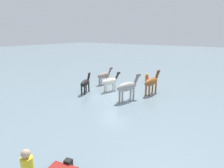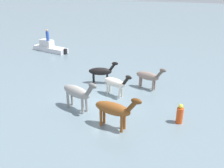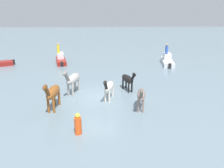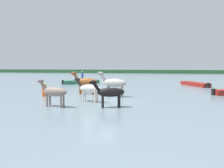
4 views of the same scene
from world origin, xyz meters
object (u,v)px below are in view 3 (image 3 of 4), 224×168
object	(u,v)px
horse_rear_stallion	(53,93)
buoy_channel_marker	(78,125)
person_helmsman_aft	(58,48)
person_spotter_bow	(167,49)
horse_chestnut_trailing	(73,79)
boat_motor_center	(61,60)
horse_mid_herd	(109,87)
boat_skiff_near	(167,61)
horse_pinto_flank	(128,79)
horse_gray_outer	(141,95)

from	to	relation	value
horse_rear_stallion	buoy_channel_marker	xyz separation A→B (m)	(-3.06, -1.81, -0.60)
person_helmsman_aft	buoy_channel_marker	distance (m)	16.66
person_spotter_bow	buoy_channel_marker	xyz separation A→B (m)	(-14.96, 8.77, -1.21)
horse_chestnut_trailing	person_helmsman_aft	size ratio (longest dim) A/B	2.23
person_helmsman_aft	person_spotter_bow	distance (m)	12.56
buoy_channel_marker	person_spotter_bow	bearing A→B (deg)	-30.37
horse_rear_stallion	buoy_channel_marker	size ratio (longest dim) A/B	2.29
boat_motor_center	horse_mid_herd	bearing A→B (deg)	-168.74
horse_mid_herd	boat_skiff_near	xyz separation A→B (m)	(10.56, -7.24, -0.63)
horse_mid_herd	horse_pinto_flank	bearing A→B (deg)	154.94
boat_motor_center	person_helmsman_aft	xyz separation A→B (m)	(-0.04, 0.20, 1.41)
person_helmsman_aft	person_spotter_bow	world-z (taller)	person_spotter_bow
horse_chestnut_trailing	person_helmsman_aft	xyz separation A→B (m)	(10.45, 2.86, 0.58)
horse_mid_herd	buoy_channel_marker	bearing A→B (deg)	-5.35
horse_gray_outer	horse_pinto_flank	bearing A→B (deg)	-162.06
horse_chestnut_trailing	horse_mid_herd	bearing A→B (deg)	78.92
horse_rear_stallion	horse_gray_outer	distance (m)	5.48
horse_mid_herd	boat_motor_center	world-z (taller)	horse_mid_herd
horse_pinto_flank	boat_motor_center	distance (m)	12.15
boat_motor_center	person_helmsman_aft	distance (m)	1.42
horse_rear_stallion	person_spotter_bow	xyz separation A→B (m)	(11.91, -10.58, 0.61)
horse_gray_outer	buoy_channel_marker	world-z (taller)	horse_gray_outer
person_helmsman_aft	buoy_channel_marker	xyz separation A→B (m)	(-16.19, -3.73, -1.20)
horse_pinto_flank	horse_rear_stallion	world-z (taller)	horse_rear_stallion
horse_chestnut_trailing	buoy_channel_marker	distance (m)	5.84
horse_gray_outer	buoy_channel_marker	bearing A→B (deg)	-42.13
horse_pinto_flank	horse_rear_stallion	bearing A→B (deg)	-77.44
person_helmsman_aft	horse_rear_stallion	bearing A→B (deg)	-171.66
horse_chestnut_trailing	horse_rear_stallion	xyz separation A→B (m)	(-2.69, 0.94, -0.03)
horse_pinto_flank	horse_mid_herd	distance (m)	2.33
boat_skiff_near	person_spotter_bow	distance (m)	1.43
horse_chestnut_trailing	buoy_channel_marker	bearing A→B (deg)	24.75
horse_pinto_flank	horse_mid_herd	world-z (taller)	horse_mid_herd
horse_chestnut_trailing	boat_skiff_near	distance (m)	13.51
horse_pinto_flank	boat_skiff_near	world-z (taller)	horse_pinto_flank
horse_pinto_flank	horse_rear_stallion	distance (m)	5.95
horse_mid_herd	boat_motor_center	xyz separation A→B (m)	(11.82, 5.26, -0.63)
boat_motor_center	boat_skiff_near	xyz separation A→B (m)	(-1.27, -12.50, 0.00)
person_helmsman_aft	boat_motor_center	bearing A→B (deg)	-78.54
buoy_channel_marker	horse_rear_stallion	bearing A→B (deg)	30.62
buoy_channel_marker	boat_skiff_near	bearing A→B (deg)	-30.92
horse_mid_herd	horse_chestnut_trailing	distance (m)	2.92
horse_chestnut_trailing	buoy_channel_marker	size ratio (longest dim) A/B	2.33
horse_chestnut_trailing	person_spotter_bow	size ratio (longest dim) A/B	2.23
horse_gray_outer	person_spotter_bow	bearing A→B (deg)	168.51
horse_gray_outer	person_helmsman_aft	bearing A→B (deg)	-140.05
horse_chestnut_trailing	horse_gray_outer	world-z (taller)	horse_chestnut_trailing
horse_pinto_flank	buoy_channel_marker	world-z (taller)	horse_pinto_flank
horse_gray_outer	boat_motor_center	size ratio (longest dim) A/B	0.56
horse_gray_outer	person_spotter_bow	distance (m)	13.28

